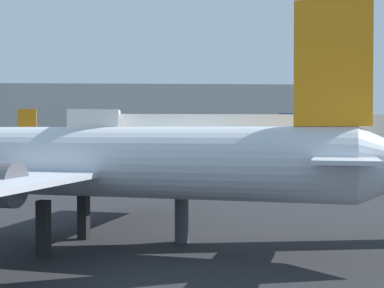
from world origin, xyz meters
TOP-DOWN VIEW (x-y plane):
  - airplane_at_gate at (-9.09, 17.40)m, footprint 36.57×27.08m
  - airplane_far_left at (22.27, 60.60)m, footprint 27.07×20.35m
  - airplane_far_right at (-12.77, 67.17)m, footprint 26.10×17.69m
  - jet_bridge at (3.17, 18.08)m, footprint 24.10×3.26m
  - terminal_building at (-12.91, 110.39)m, footprint 78.59×27.30m

SIDE VIEW (x-z plane):
  - airplane_far_left at x=22.27m, z-range -1.12..6.75m
  - airplane_far_right at x=-12.77m, z-range -1.41..7.24m
  - airplane_at_gate at x=-9.09m, z-range -1.46..9.73m
  - jet_bridge at x=3.17m, z-range 1.80..8.44m
  - terminal_building at x=-12.91m, z-range 0.00..14.72m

